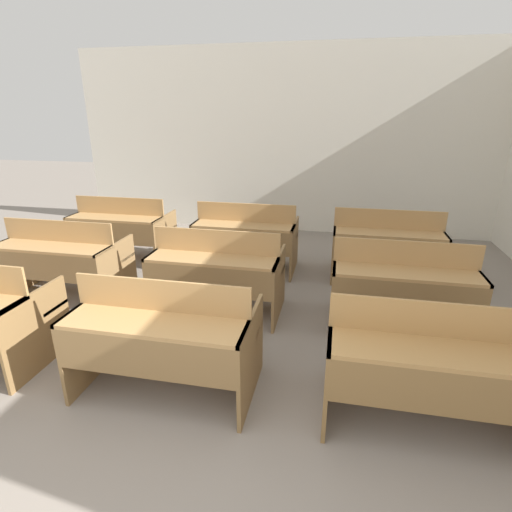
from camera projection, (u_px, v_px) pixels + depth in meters
wall_back at (281, 142)px, 6.86m from camera, size 7.27×0.06×3.09m
bench_front_center at (165, 335)px, 2.96m from camera, size 1.32×0.78×0.91m
bench_front_right at (428, 363)px, 2.63m from camera, size 1.32×0.78×0.91m
bench_second_left at (62, 258)px, 4.51m from camera, size 1.32×0.78×0.91m
bench_second_center at (217, 271)px, 4.16m from camera, size 1.32×0.78×0.91m
bench_second_right at (402, 285)px, 3.82m from camera, size 1.32×0.78×0.91m
bench_third_left at (122, 228)px, 5.71m from camera, size 1.32×0.78×0.91m
bench_third_center at (246, 236)px, 5.33m from camera, size 1.32×0.78×0.91m
bench_third_right at (386, 244)px, 5.00m from camera, size 1.32×0.78×0.91m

